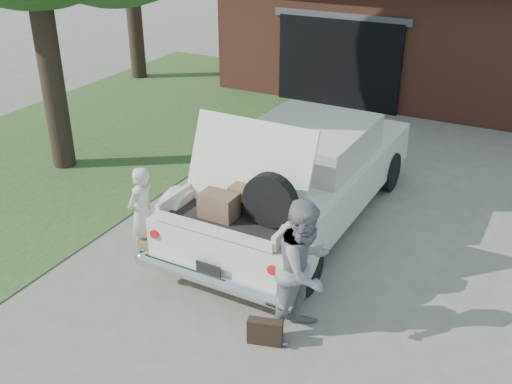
% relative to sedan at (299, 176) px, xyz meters
% --- Properties ---
extents(ground, '(90.00, 90.00, 0.00)m').
position_rel_sedan_xyz_m(ground, '(-0.09, -1.96, -0.81)').
color(ground, gray).
rests_on(ground, ground).
extents(grass_strip, '(6.00, 16.00, 0.02)m').
position_rel_sedan_xyz_m(grass_strip, '(-5.59, 1.04, -0.80)').
color(grass_strip, '#2D4C1E').
rests_on(grass_strip, ground).
extents(house, '(12.80, 7.80, 3.30)m').
position_rel_sedan_xyz_m(house, '(0.89, 9.51, 0.86)').
color(house, brown).
rests_on(house, ground).
extents(sedan, '(2.29, 5.58, 2.22)m').
position_rel_sedan_xyz_m(sedan, '(0.00, 0.00, 0.00)').
color(sedan, beige).
rests_on(sedan, ground).
extents(woman_left, '(0.35, 0.53, 1.45)m').
position_rel_sedan_xyz_m(woman_left, '(-1.60, -2.08, -0.09)').
color(woman_left, beige).
rests_on(woman_left, ground).
extents(woman_right, '(0.85, 1.00, 1.81)m').
position_rel_sedan_xyz_m(woman_right, '(1.20, -2.58, 0.09)').
color(woman_right, gray).
rests_on(woman_right, ground).
extents(suitcase_left, '(0.49, 0.17, 0.37)m').
position_rel_sedan_xyz_m(suitcase_left, '(-1.34, -2.20, -0.63)').
color(suitcase_left, olive).
rests_on(suitcase_left, ground).
extents(suitcase_right, '(0.45, 0.24, 0.33)m').
position_rel_sedan_xyz_m(suitcase_right, '(0.89, -3.01, -0.65)').
color(suitcase_right, black).
rests_on(suitcase_right, ground).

